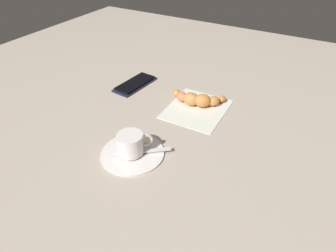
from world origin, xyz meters
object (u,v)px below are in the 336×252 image
at_px(napkin, 197,109).
at_px(espresso_cup, 131,143).
at_px(cell_phone, 135,84).
at_px(saucer, 133,153).
at_px(teaspoon, 133,152).
at_px(croissant, 197,99).
at_px(sugar_packet, 136,141).

bearing_deg(napkin, espresso_cup, -11.20).
xyz_separation_m(napkin, cell_phone, (-0.03, -0.23, 0.00)).
bearing_deg(saucer, napkin, 168.80).
height_order(napkin, cell_phone, cell_phone).
xyz_separation_m(espresso_cup, teaspoon, (0.00, 0.01, -0.02)).
bearing_deg(teaspoon, croissant, 172.70).
bearing_deg(espresso_cup, teaspoon, 68.26).
distance_m(teaspoon, cell_phone, 0.34).
distance_m(teaspoon, sugar_packet, 0.04).
relative_size(saucer, croissant, 0.91).
bearing_deg(croissant, espresso_cup, -8.45).
xyz_separation_m(espresso_cup, sugar_packet, (-0.03, -0.01, -0.02)).
distance_m(espresso_cup, sugar_packet, 0.04).
bearing_deg(teaspoon, saucer, -130.49).
bearing_deg(sugar_packet, napkin, -138.17).
height_order(espresso_cup, croissant, espresso_cup).
distance_m(napkin, croissant, 0.03).
bearing_deg(cell_phone, sugar_packet, 35.43).
height_order(sugar_packet, croissant, croissant).
relative_size(espresso_cup, sugar_packet, 1.09).
bearing_deg(sugar_packet, teaspoon, 81.20).
relative_size(teaspoon, sugar_packet, 1.74).
xyz_separation_m(teaspoon, sugar_packet, (-0.03, -0.02, 0.00)).
height_order(saucer, napkin, saucer).
relative_size(saucer, napkin, 0.79).
distance_m(sugar_packet, napkin, 0.22).
bearing_deg(teaspoon, napkin, 170.05).
distance_m(teaspoon, croissant, 0.27).
relative_size(saucer, sugar_packet, 2.27).
height_order(espresso_cup, cell_phone, espresso_cup).
bearing_deg(sugar_packet, croissant, -134.80).
xyz_separation_m(sugar_packet, napkin, (-0.22, 0.06, -0.01)).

